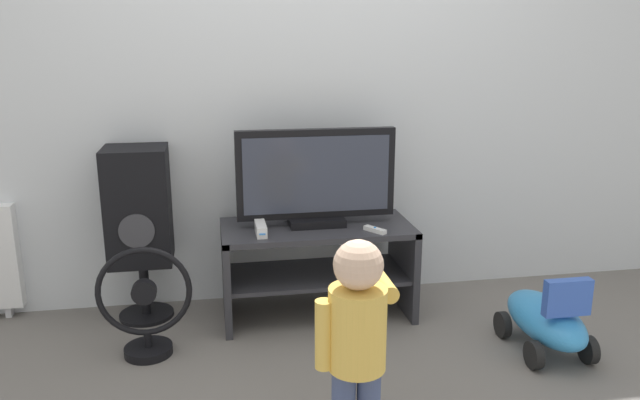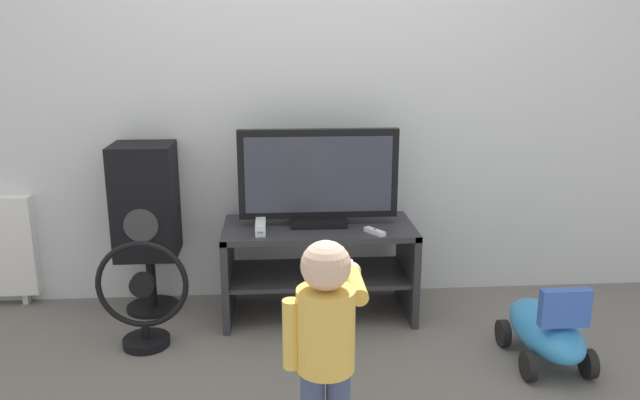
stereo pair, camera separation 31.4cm
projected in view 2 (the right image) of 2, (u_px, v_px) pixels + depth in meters
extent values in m
plane|color=slate|center=(322.00, 333.00, 3.17)|extent=(16.00, 16.00, 0.00)
cube|color=silver|center=(314.00, 67.00, 3.38)|extent=(10.00, 0.06, 2.60)
cube|color=#2D2D33|center=(319.00, 228.00, 3.28)|extent=(1.00, 0.48, 0.03)
cube|color=#2D2D33|center=(319.00, 274.00, 3.35)|extent=(0.96, 0.44, 0.02)
cube|color=#2D2D33|center=(228.00, 272.00, 3.31)|extent=(0.04, 0.48, 0.50)
cube|color=#2D2D33|center=(407.00, 267.00, 3.37)|extent=(0.04, 0.48, 0.50)
cube|color=black|center=(318.00, 220.00, 3.29)|extent=(0.29, 0.20, 0.04)
cube|color=black|center=(318.00, 174.00, 3.23)|extent=(0.83, 0.05, 0.47)
cube|color=#333847|center=(319.00, 175.00, 3.20)|extent=(0.76, 0.01, 0.40)
cube|color=white|center=(261.00, 227.00, 3.16)|extent=(0.05, 0.18, 0.05)
cube|color=#3F8CE5|center=(260.00, 232.00, 3.07)|extent=(0.03, 0.00, 0.01)
cube|color=white|center=(375.00, 232.00, 3.14)|extent=(0.10, 0.13, 0.02)
cylinder|color=#337FD8|center=(375.00, 229.00, 3.13)|extent=(0.01, 0.01, 0.00)
cylinder|color=#E5B74C|center=(326.00, 330.00, 2.16)|extent=(0.20, 0.20, 0.30)
sphere|color=beige|center=(326.00, 266.00, 2.10)|extent=(0.17, 0.17, 0.17)
cylinder|color=#E5B74C|center=(292.00, 334.00, 2.15)|extent=(0.06, 0.06, 0.25)
cylinder|color=#E5B74C|center=(355.00, 284.00, 2.26)|extent=(0.06, 0.25, 0.06)
sphere|color=beige|center=(351.00, 271.00, 2.38)|extent=(0.08, 0.08, 0.08)
cube|color=white|center=(350.00, 268.00, 2.42)|extent=(0.03, 0.13, 0.02)
cylinder|color=black|center=(153.00, 307.00, 3.45)|extent=(0.29, 0.29, 0.02)
cylinder|color=black|center=(152.00, 282.00, 3.42)|extent=(0.05, 0.05, 0.32)
cube|color=black|center=(145.00, 201.00, 3.30)|extent=(0.32, 0.30, 0.61)
cylinder|color=#38383D|center=(141.00, 226.00, 3.17)|extent=(0.18, 0.01, 0.18)
cylinder|color=black|center=(147.00, 341.00, 3.04)|extent=(0.23, 0.23, 0.04)
cylinder|color=black|center=(146.00, 331.00, 3.03)|extent=(0.04, 0.04, 0.07)
torus|color=black|center=(142.00, 285.00, 2.97)|extent=(0.44, 0.03, 0.44)
cylinder|color=black|center=(142.00, 285.00, 2.97)|extent=(0.12, 0.05, 0.12)
ellipsoid|color=#338CD1|center=(546.00, 329.00, 2.86)|extent=(0.27, 0.57, 0.19)
cube|color=blue|center=(565.00, 308.00, 2.67)|extent=(0.22, 0.05, 0.17)
cylinder|color=black|center=(503.00, 333.00, 3.03)|extent=(0.04, 0.13, 0.13)
cylinder|color=black|center=(557.00, 331.00, 3.05)|extent=(0.04, 0.13, 0.13)
cylinder|color=black|center=(529.00, 366.00, 2.73)|extent=(0.04, 0.13, 0.13)
cylinder|color=black|center=(588.00, 364.00, 2.75)|extent=(0.04, 0.13, 0.13)
cube|color=silver|center=(27.00, 298.00, 3.52)|extent=(0.03, 0.05, 0.06)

